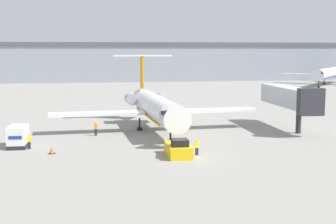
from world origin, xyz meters
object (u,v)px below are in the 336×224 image
Objects in this scene: luggage_cart at (18,137)px; airplane_parked_far_left at (331,73)px; airplane_main at (156,107)px; traffic_cone_left at (52,150)px; pushback_tug at (178,149)px; worker_on_apron at (29,141)px; worker_near_tug at (197,147)px; worker_by_wing at (96,128)px; jet_bridge at (290,97)px.

luggage_cart is 0.12× the size of airplane_parked_far_left.
airplane_main is 17.94m from traffic_cone_left.
pushback_tug is 16.84m from worker_on_apron.
worker_near_tug is at bearing 5.95° from pushback_tug.
worker_near_tug is (1.99, 0.21, 0.11)m from pushback_tug.
worker_on_apron is at bearing 158.82° from pushback_tug.
traffic_cone_left is at bearing -135.65° from airplane_main.
jet_bridge is (26.33, 0.66, 3.52)m from worker_by_wing.
pushback_tug reaches higher than worker_on_apron.
worker_by_wing is 10.97m from traffic_cone_left.
worker_near_tug is 18.64m from worker_on_apron.
worker_by_wing is 0.12× the size of jet_bridge.
airplane_main is 18.41m from jet_bridge.
worker_on_apron is at bearing -42.32° from luggage_cart.
pushback_tug is at bearing -23.23° from luggage_cart.
pushback_tug is 0.30× the size of jet_bridge.
jet_bridge is (18.29, -1.78, 1.16)m from airplane_main.
airplane_main is at bearing 44.35° from traffic_cone_left.
airplane_main reaches higher than worker_by_wing.
worker_near_tug is 0.11× the size of jet_bridge.
worker_on_apron is (-7.31, -7.07, -0.06)m from worker_by_wing.
airplane_main is 17.27× the size of worker_near_tug.
worker_near_tug is 0.98× the size of worker_on_apron.
airplane_main is 18.76m from luggage_cart.
traffic_cone_left is 0.05× the size of jet_bridge.
luggage_cart is 2.22× the size of worker_on_apron.
jet_bridge is at bearing -121.31° from airplane_parked_far_left.
worker_near_tug is at bearing -81.34° from airplane_main.
traffic_cone_left is at bearing -114.92° from worker_by_wing.
traffic_cone_left is (-13.01, 3.22, -0.37)m from pushback_tug.
airplane_main is 0.95× the size of airplane_parked_far_left.
jet_bridge is (15.95, 13.61, 3.61)m from worker_near_tug.
airplane_parked_far_left is at bearing 46.71° from worker_by_wing.
traffic_cone_left is 0.03× the size of airplane_parked_far_left.
traffic_cone_left is at bearing -46.77° from worker_on_apron.
worker_near_tug is 21.27m from jet_bridge.
pushback_tug is at bearing -88.72° from airplane_main.
luggage_cart is at bearing -134.42° from airplane_parked_far_left.
worker_near_tug is 110.28m from airplane_parked_far_left.
luggage_cart is at bearing 137.68° from worker_on_apron.
worker_by_wing is at bearing 65.08° from traffic_cone_left.
airplane_main is at bearing 31.78° from worker_on_apron.
airplane_main is at bearing 26.34° from luggage_cart.
luggage_cart is 0.25× the size of jet_bridge.
luggage_cart is 5.82m from traffic_cone_left.
luggage_cart is 4.84× the size of traffic_cone_left.
luggage_cart is 2.09× the size of worker_by_wing.
luggage_cart is at bearing -146.04° from worker_by_wing.
pushback_tug is 111.60m from airplane_parked_far_left.
jet_bridge is (-46.84, -77.01, 0.76)m from airplane_parked_far_left.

